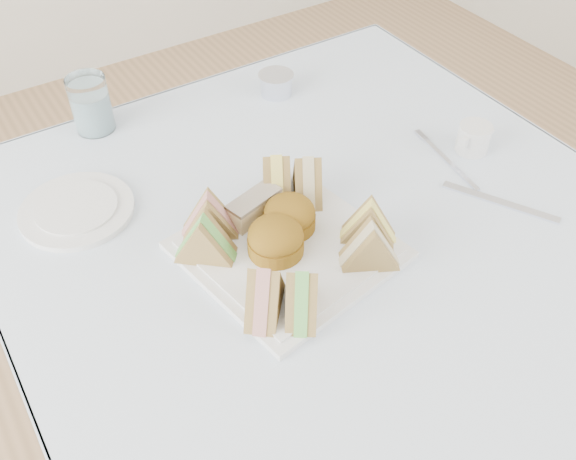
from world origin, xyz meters
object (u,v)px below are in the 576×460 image
water_glass (91,104)px  creamer_jug (474,138)px  table (316,355)px  serving_plate (288,250)px

water_glass → creamer_jug: water_glass is taller
table → water_glass: 0.67m
serving_plate → water_glass: water_glass is taller
table → creamer_jug: 0.53m
serving_plate → creamer_jug: bearing=-3.9°
serving_plate → water_glass: size_ratio=2.63×
creamer_jug → serving_plate: bearing=170.5°
water_glass → serving_plate: bearing=-74.6°
table → water_glass: water_glass is taller
water_glass → table: bearing=-64.5°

